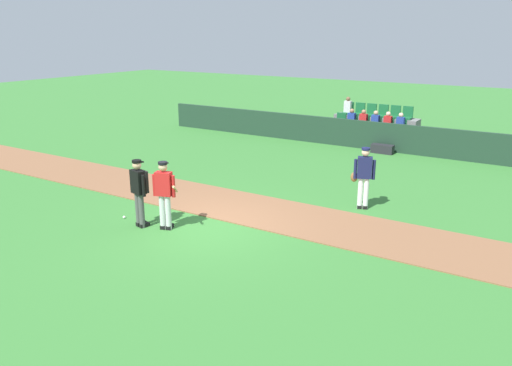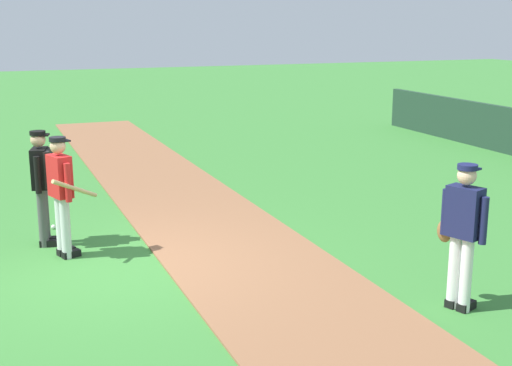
% 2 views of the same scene
% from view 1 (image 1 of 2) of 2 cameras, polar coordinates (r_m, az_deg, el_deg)
% --- Properties ---
extents(ground_plane, '(80.00, 80.00, 0.00)m').
position_cam_1_polar(ground_plane, '(13.22, -5.64, -4.85)').
color(ground_plane, '#387A33').
extents(infield_dirt_path, '(28.00, 2.37, 0.03)m').
position_cam_1_polar(infield_dirt_path, '(14.53, -1.48, -2.70)').
color(infield_dirt_path, brown).
rests_on(infield_dirt_path, ground).
extents(dugout_fence, '(20.00, 0.16, 1.18)m').
position_cam_1_polar(dugout_fence, '(22.27, 11.58, 5.33)').
color(dugout_fence, '#1E3828').
rests_on(dugout_fence, ground).
extents(stadium_bleachers, '(3.90, 2.10, 1.90)m').
position_cam_1_polar(stadium_bleachers, '(23.61, 12.82, 5.69)').
color(stadium_bleachers, slate).
rests_on(stadium_bleachers, ground).
extents(batter_red_jersey, '(0.74, 0.68, 1.76)m').
position_cam_1_polar(batter_red_jersey, '(12.87, -10.16, -1.07)').
color(batter_red_jersey, silver).
rests_on(batter_red_jersey, ground).
extents(umpire_home_plate, '(0.58, 0.37, 1.76)m').
position_cam_1_polar(umpire_home_plate, '(13.16, -12.89, -0.69)').
color(umpire_home_plate, '#4C4C4C').
rests_on(umpire_home_plate, ground).
extents(runner_navy_jersey, '(0.66, 0.40, 1.76)m').
position_cam_1_polar(runner_navy_jersey, '(14.48, 11.91, 0.80)').
color(runner_navy_jersey, white).
rests_on(runner_navy_jersey, ground).
extents(baseball, '(0.07, 0.07, 0.07)m').
position_cam_1_polar(baseball, '(14.14, -14.49, -3.71)').
color(baseball, white).
rests_on(baseball, ground).
extents(equipment_bag, '(0.90, 0.36, 0.36)m').
position_cam_1_polar(equipment_bag, '(21.57, 13.91, 3.71)').
color(equipment_bag, '#232328').
rests_on(equipment_bag, ground).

